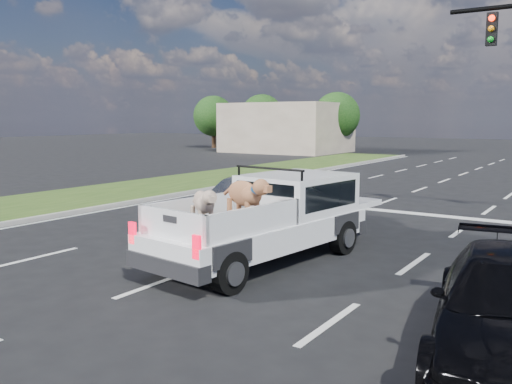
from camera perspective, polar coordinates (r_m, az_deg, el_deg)
ground at (r=9.11m, az=-2.39°, el=-11.47°), size 160.00×160.00×0.00m
road_markings at (r=14.74m, az=12.76°, el=-4.17°), size 17.75×60.00×0.01m
grass_median_left at (r=21.23m, az=-18.26°, el=-0.66°), size 5.00×60.00×0.10m
curb_left at (r=19.38m, az=-13.76°, el=-1.19°), size 0.15×60.00×0.14m
building_left at (r=49.74m, az=3.26°, el=6.77°), size 10.00×8.00×4.40m
tree_far_a at (r=57.01m, az=-4.49°, el=7.97°), size 4.20×4.20×5.40m
tree_far_b at (r=53.53m, az=0.63°, el=8.01°), size 4.20×4.20×5.40m
tree_far_c at (r=49.65m, az=8.48°, el=7.95°), size 4.20×4.20×5.40m
pickup_truck at (r=11.37m, az=1.28°, el=-2.71°), size 2.55×5.52×2.00m
silver_sedan at (r=14.21m, az=-0.81°, el=-1.09°), size 2.12×4.87×1.64m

